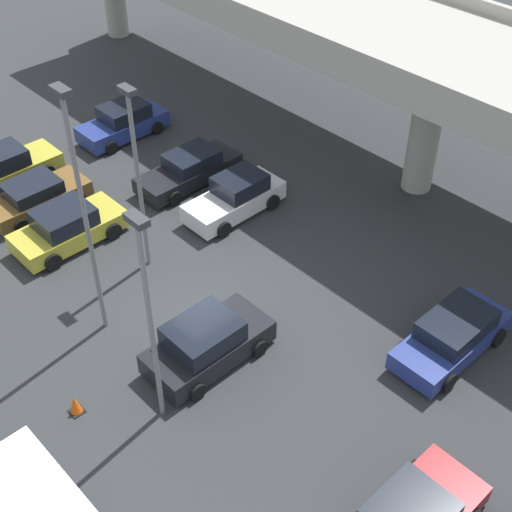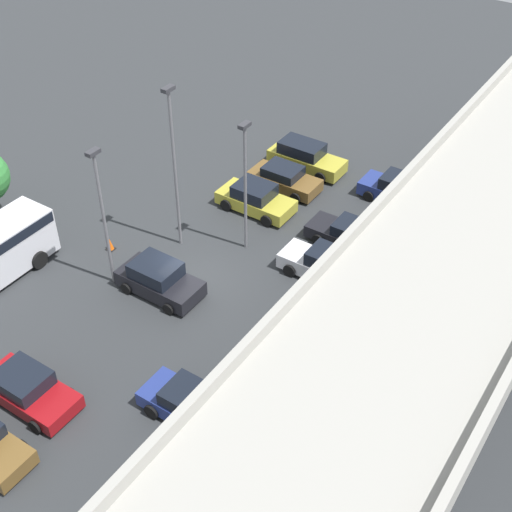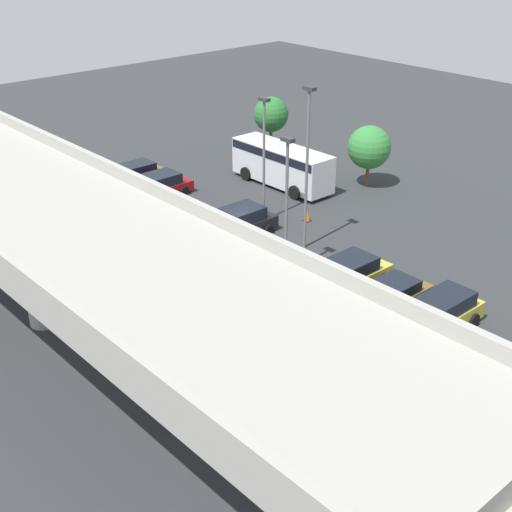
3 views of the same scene
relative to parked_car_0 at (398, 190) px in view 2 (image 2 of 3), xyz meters
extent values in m
plane|color=#2D3033|center=(12.48, -5.49, -0.75)|extent=(98.31, 98.31, 0.00)
cube|color=#9E9B93|center=(12.48, 6.91, 5.50)|extent=(45.88, 7.80, 0.90)
cube|color=#9E9B93|center=(12.48, 3.16, 6.22)|extent=(45.88, 0.30, 0.55)
cylinder|color=#9E9B93|center=(12.48, 6.91, 2.15)|extent=(1.31, 1.31, 5.80)
cube|color=navy|center=(0.00, -0.04, -0.19)|extent=(1.82, 4.36, 0.77)
cube|color=black|center=(0.00, 0.12, 0.54)|extent=(1.67, 2.17, 0.68)
cylinder|color=black|center=(0.93, -1.40, -0.43)|extent=(0.22, 0.63, 0.63)
cylinder|color=black|center=(-0.93, -1.40, -0.43)|extent=(0.22, 0.63, 0.63)
cylinder|color=black|center=(0.93, 1.31, -0.43)|extent=(0.22, 0.63, 0.63)
cylinder|color=black|center=(-0.93, 1.31, -0.43)|extent=(0.22, 0.63, 0.63)
cube|color=gold|center=(5.36, -6.39, -0.20)|extent=(1.97, 4.47, 0.72)
cube|color=black|center=(5.36, -6.51, 0.52)|extent=(1.82, 2.17, 0.71)
cylinder|color=black|center=(4.35, -5.00, -0.40)|extent=(0.22, 0.70, 0.70)
cylinder|color=black|center=(6.37, -5.00, -0.40)|extent=(0.22, 0.70, 0.70)
cylinder|color=black|center=(4.35, -7.78, -0.40)|extent=(0.22, 0.70, 0.70)
cylinder|color=black|center=(6.37, -7.78, -0.40)|extent=(0.22, 0.70, 0.70)
cube|color=silver|center=(8.41, -0.29, -0.17)|extent=(1.75, 4.45, 0.79)
cube|color=black|center=(8.41, 0.05, 0.59)|extent=(1.61, 2.01, 0.71)
cylinder|color=black|center=(9.31, -1.67, -0.41)|extent=(0.22, 0.69, 0.69)
cylinder|color=black|center=(7.52, -1.67, -0.41)|extent=(0.22, 0.69, 0.69)
cylinder|color=black|center=(9.31, 1.08, -0.41)|extent=(0.22, 0.69, 0.69)
cylinder|color=black|center=(7.52, 1.08, -0.41)|extent=(0.22, 0.69, 0.69)
cube|color=black|center=(13.95, -6.38, -0.19)|extent=(1.99, 4.35, 0.80)
cube|color=black|center=(13.95, -6.57, 0.58)|extent=(1.83, 2.28, 0.74)
cylinder|color=black|center=(12.93, -5.03, -0.45)|extent=(0.22, 0.60, 0.60)
cylinder|color=black|center=(14.96, -5.03, -0.45)|extent=(0.22, 0.60, 0.60)
cylinder|color=black|center=(12.93, -7.73, -0.45)|extent=(0.22, 0.60, 0.60)
cylinder|color=black|center=(14.96, -7.73, -0.45)|extent=(0.22, 0.60, 0.60)
cube|color=navy|center=(19.26, -0.22, -0.22)|extent=(1.84, 4.62, 0.70)
cube|color=black|center=(19.26, -0.10, 0.45)|extent=(1.69, 2.58, 0.64)
cylinder|color=black|center=(20.20, -1.65, -0.41)|extent=(0.22, 0.68, 0.68)
cylinder|color=black|center=(18.32, -1.65, -0.41)|extent=(0.22, 0.68, 0.68)
cylinder|color=black|center=(20.20, 1.21, -0.41)|extent=(0.22, 0.68, 0.68)
cylinder|color=black|center=(18.32, 1.21, -0.41)|extent=(0.22, 0.68, 0.68)
cube|color=maroon|center=(22.39, -6.45, -0.24)|extent=(1.97, 4.41, 0.67)
cube|color=black|center=(22.39, -6.72, 0.43)|extent=(1.81, 2.14, 0.68)
cylinder|color=black|center=(21.38, -5.08, -0.44)|extent=(0.22, 0.63, 0.63)
cylinder|color=black|center=(23.39, -5.08, -0.44)|extent=(0.22, 0.63, 0.63)
cylinder|color=black|center=(21.38, -7.81, -0.44)|extent=(0.22, 0.63, 0.63)
cylinder|color=black|center=(24.37, -4.67, -0.40)|extent=(0.22, 0.70, 0.70)
cube|color=gold|center=(-0.10, -6.22, -0.16)|extent=(1.80, 4.84, 0.79)
cube|color=black|center=(-0.10, -6.61, 0.61)|extent=(1.66, 2.67, 0.74)
cylinder|color=black|center=(-1.02, -4.72, -0.39)|extent=(0.22, 0.71, 0.71)
cylinder|color=black|center=(0.82, -4.72, -0.39)|extent=(0.22, 0.71, 0.71)
cylinder|color=black|center=(-1.02, -7.72, -0.39)|extent=(0.22, 0.71, 0.71)
cylinder|color=black|center=(0.82, -7.72, -0.39)|extent=(0.22, 0.71, 0.71)
cube|color=brown|center=(2.57, -6.18, -0.21)|extent=(1.84, 4.31, 0.71)
cube|color=black|center=(2.57, -6.33, 0.42)|extent=(1.69, 2.16, 0.57)
cylinder|color=black|center=(1.63, -4.85, -0.42)|extent=(0.22, 0.66, 0.66)
cylinder|color=black|center=(3.51, -4.85, -0.42)|extent=(0.22, 0.66, 0.66)
cylinder|color=black|center=(1.63, -7.51, -0.42)|extent=(0.22, 0.66, 0.66)
cylinder|color=black|center=(3.51, -7.51, -0.42)|extent=(0.22, 0.66, 0.66)
cube|color=black|center=(5.34, -0.25, -0.23)|extent=(1.78, 4.88, 0.69)
cube|color=black|center=(5.34, -0.03, 0.41)|extent=(1.64, 2.24, 0.60)
cylinder|color=black|center=(6.25, -1.76, -0.42)|extent=(0.22, 0.66, 0.66)
cylinder|color=black|center=(4.43, -1.76, -0.42)|extent=(0.22, 0.66, 0.66)
cylinder|color=black|center=(6.25, 1.26, -0.42)|extent=(0.22, 0.66, 0.66)
cylinder|color=black|center=(4.43, 1.26, -0.42)|extent=(0.22, 0.66, 0.66)
cylinder|color=black|center=(15.93, -12.85, -0.27)|extent=(0.95, 0.29, 0.95)
cylinder|color=black|center=(15.93, -15.14, -0.27)|extent=(0.95, 0.29, 0.95)
cylinder|color=slate|center=(8.57, -4.90, 2.88)|extent=(0.16, 0.16, 7.26)
cube|color=#333338|center=(8.57, -4.90, 6.61)|extent=(0.70, 0.35, 0.20)
cylinder|color=slate|center=(14.65, -8.89, 2.98)|extent=(0.16, 0.16, 7.45)
cube|color=#333338|center=(14.65, -8.89, 6.80)|extent=(0.70, 0.35, 0.20)
cylinder|color=slate|center=(10.25, -8.04, 3.73)|extent=(0.16, 0.16, 8.97)
cube|color=#333338|center=(10.25, -8.04, 8.32)|extent=(0.70, 0.35, 0.20)
cube|color=black|center=(12.80, -10.84, -0.73)|extent=(0.44, 0.44, 0.04)
cone|color=#EA590F|center=(12.80, -10.84, -0.40)|extent=(0.40, 0.40, 0.70)
camera|label=1|loc=(26.76, -16.25, 17.33)|focal=50.00mm
camera|label=2|loc=(33.48, 12.39, 23.01)|focal=50.00mm
camera|label=3|loc=(-15.32, 18.47, 16.75)|focal=50.00mm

